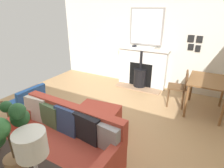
% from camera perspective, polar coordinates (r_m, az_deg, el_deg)
% --- Properties ---
extents(ground_plane, '(5.23, 5.43, 0.01)m').
position_cam_1_polar(ground_plane, '(3.60, -5.59, -13.65)').
color(ground_plane, tan).
extents(wall_left, '(0.12, 5.43, 2.78)m').
position_cam_1_polar(wall_left, '(5.30, 10.23, 14.47)').
color(wall_left, beige).
rests_on(wall_left, ground).
extents(fireplace, '(0.59, 1.43, 1.10)m').
position_cam_1_polar(fireplace, '(5.29, 9.24, 4.54)').
color(fireplace, '#9E7A5B').
rests_on(fireplace, ground).
extents(mirror_over_mantel, '(0.04, 0.91, 0.96)m').
position_cam_1_polar(mirror_over_mantel, '(5.18, 10.59, 17.05)').
color(mirror_over_mantel, gray).
extents(mantel_bowl_near, '(0.13, 0.13, 0.04)m').
position_cam_1_polar(mantel_bowl_near, '(5.26, 6.98, 11.67)').
color(mantel_bowl_near, black).
rests_on(mantel_bowl_near, fireplace).
extents(mantel_bowl_far, '(0.15, 0.15, 0.04)m').
position_cam_1_polar(mantel_bowl_far, '(5.06, 13.87, 10.71)').
color(mantel_bowl_far, '#9E9384').
rests_on(mantel_bowl_far, fireplace).
extents(sofa, '(0.95, 1.75, 0.85)m').
position_cam_1_polar(sofa, '(2.77, -16.00, -17.58)').
color(sofa, '#B2B2B7').
rests_on(sofa, ground).
extents(ottoman, '(0.72, 0.83, 0.41)m').
position_cam_1_polar(ottoman, '(3.45, -4.73, -10.20)').
color(ottoman, '#B2B2B7').
rests_on(ottoman, ground).
extents(armchair_accent, '(0.70, 0.62, 0.73)m').
position_cam_1_polar(armchair_accent, '(4.02, -24.81, -4.76)').
color(armchair_accent, brown).
rests_on(armchair_accent, ground).
extents(console_table, '(0.42, 1.42, 0.76)m').
position_cam_1_polar(console_table, '(2.27, -30.82, -21.14)').
color(console_table, black).
rests_on(console_table, ground).
extents(table_lamp_far_end, '(0.24, 0.24, 0.51)m').
position_cam_1_polar(table_lamp_far_end, '(1.60, -23.83, -17.18)').
color(table_lamp_far_end, '#B2B2B7').
rests_on(table_lamp_far_end, console_table).
extents(potted_plant, '(0.43, 0.48, 0.67)m').
position_cam_1_polar(potted_plant, '(1.77, -30.22, -13.34)').
color(potted_plant, '#99704C').
rests_on(potted_plant, console_table).
extents(dining_table, '(0.96, 0.75, 0.75)m').
position_cam_1_polar(dining_table, '(4.29, 27.69, -0.13)').
color(dining_table, brown).
rests_on(dining_table, ground).
extents(dining_chair_near_fireplace, '(0.45, 0.45, 0.84)m').
position_cam_1_polar(dining_chair_near_fireplace, '(4.37, 20.65, -0.45)').
color(dining_chair_near_fireplace, brown).
rests_on(dining_chair_near_fireplace, ground).
extents(photo_gallery_row, '(0.02, 0.34, 0.39)m').
position_cam_1_polar(photo_gallery_row, '(4.98, 24.30, 11.55)').
color(photo_gallery_row, black).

